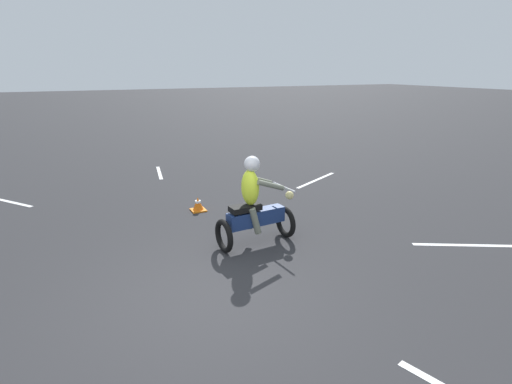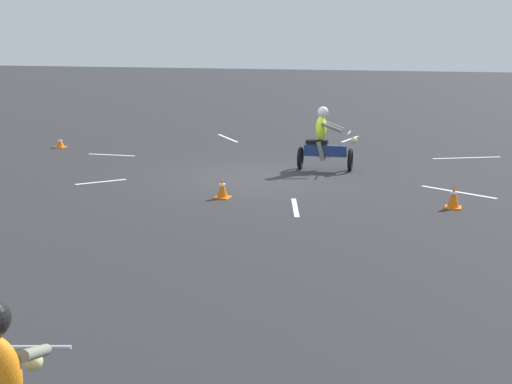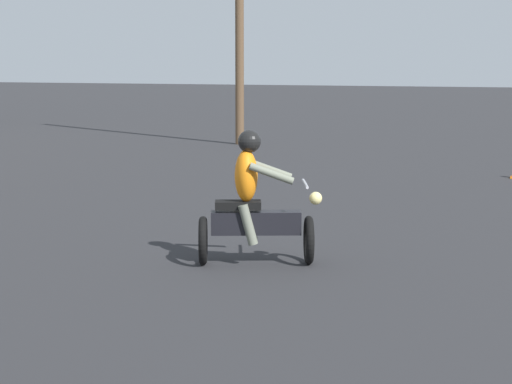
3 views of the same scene
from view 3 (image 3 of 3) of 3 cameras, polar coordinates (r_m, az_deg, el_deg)
name	(u,v)px [view 3 (image 3 of 3)]	position (r m, az deg, el deg)	size (l,w,h in m)	color
motorcycle_rider_background	(253,206)	(12.17, -0.16, -0.81)	(1.03, 1.55, 1.66)	black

